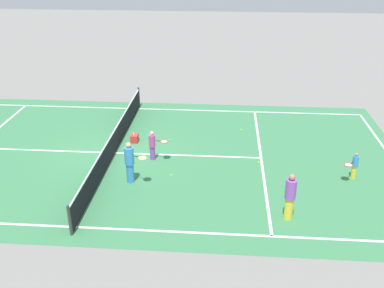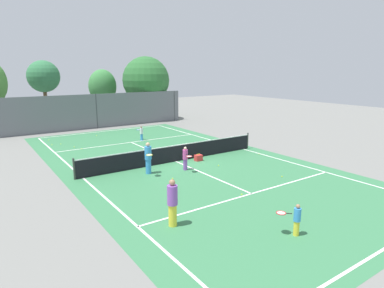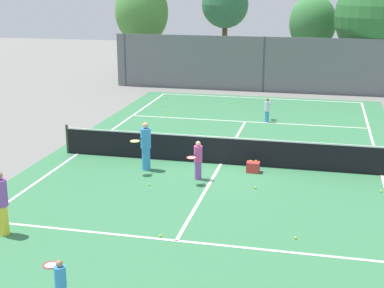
{
  "view_description": "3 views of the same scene",
  "coord_description": "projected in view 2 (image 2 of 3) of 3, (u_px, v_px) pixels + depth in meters",
  "views": [
    {
      "loc": [
        -17.21,
        -4.75,
        8.73
      ],
      "look_at": [
        -0.13,
        -3.43,
        0.63
      ],
      "focal_mm": 41.62,
      "sensor_mm": 36.0,
      "label": 1
    },
    {
      "loc": [
        -9.85,
        -16.09,
        5.33
      ],
      "look_at": [
        0.15,
        -1.53,
        1.33
      ],
      "focal_mm": 30.52,
      "sensor_mm": 36.0,
      "label": 2
    },
    {
      "loc": [
        3.3,
        -18.99,
        6.31
      ],
      "look_at": [
        -0.91,
        -0.7,
        0.88
      ],
      "focal_mm": 52.99,
      "sensor_mm": 36.0,
      "label": 3
    }
  ],
  "objects": [
    {
      "name": "tennis_ball_2",
      "position": [
        242.0,
        194.0,
        14.25
      ],
      "size": [
        0.07,
        0.07,
        0.07
      ],
      "primitive_type": "sphere",
      "color": "#CCE533",
      "rests_on": "ground_plane"
    },
    {
      "name": "tennis_ball_9",
      "position": [
        218.0,
        166.0,
        18.57
      ],
      "size": [
        0.07,
        0.07,
        0.07
      ],
      "primitive_type": "sphere",
      "color": "#CCE533",
      "rests_on": "ground_plane"
    },
    {
      "name": "tennis_ball_10",
      "position": [
        49.0,
        140.0,
        25.36
      ],
      "size": [
        0.07,
        0.07,
        0.07
      ],
      "primitive_type": "sphere",
      "color": "#CCE533",
      "rests_on": "ground_plane"
    },
    {
      "name": "ball_crate",
      "position": [
        198.0,
        158.0,
        19.66
      ],
      "size": [
        0.43,
        0.33,
        0.43
      ],
      "color": "red",
      "rests_on": "ground_plane"
    },
    {
      "name": "tennis_ball_3",
      "position": [
        282.0,
        177.0,
        16.64
      ],
      "size": [
        0.07,
        0.07,
        0.07
      ],
      "primitive_type": "sphere",
      "color": "#CCE533",
      "rests_on": "ground_plane"
    },
    {
      "name": "tennis_ball_1",
      "position": [
        52.0,
        145.0,
        23.76
      ],
      "size": [
        0.07,
        0.07,
        0.07
      ],
      "primitive_type": "sphere",
      "color": "#CCE533",
      "rests_on": "ground_plane"
    },
    {
      "name": "court_surface",
      "position": [
        175.0,
        161.0,
        19.55
      ],
      "size": [
        13.0,
        25.0,
        0.01
      ],
      "color": "#387A4C",
      "rests_on": "ground_plane"
    },
    {
      "name": "perimeter_fence",
      "position": [
        97.0,
        111.0,
        30.45
      ],
      "size": [
        18.0,
        0.12,
        3.2
      ],
      "color": "slate",
      "rests_on": "ground_plane"
    },
    {
      "name": "player_2",
      "position": [
        185.0,
        158.0,
        17.7
      ],
      "size": [
        0.44,
        0.86,
        1.3
      ],
      "color": "purple",
      "rests_on": "ground_plane"
    },
    {
      "name": "tree_3",
      "position": [
        146.0,
        80.0,
        35.14
      ],
      "size": [
        5.03,
        5.03,
        6.81
      ],
      "color": "brown",
      "rests_on": "ground_plane"
    },
    {
      "name": "player_0",
      "position": [
        141.0,
        133.0,
        25.27
      ],
      "size": [
        0.33,
        0.8,
        1.12
      ],
      "color": "#388CD8",
      "rests_on": "ground_plane"
    },
    {
      "name": "tree_0",
      "position": [
        103.0,
        86.0,
        35.59
      ],
      "size": [
        3.02,
        2.64,
        5.46
      ],
      "color": "brown",
      "rests_on": "ground_plane"
    },
    {
      "name": "player_1",
      "position": [
        172.0,
        202.0,
        11.26
      ],
      "size": [
        0.36,
        0.36,
        1.71
      ],
      "color": "yellow",
      "rests_on": "ground_plane"
    },
    {
      "name": "tennis_ball_5",
      "position": [
        96.0,
        135.0,
        27.16
      ],
      "size": [
        0.07,
        0.07,
        0.07
      ],
      "primitive_type": "sphere",
      "color": "#CCE533",
      "rests_on": "ground_plane"
    },
    {
      "name": "tennis_ball_8",
      "position": [
        173.0,
        179.0,
        16.33
      ],
      "size": [
        0.07,
        0.07,
        0.07
      ],
      "primitive_type": "sphere",
      "color": "#CCE533",
      "rests_on": "ground_plane"
    },
    {
      "name": "tennis_ball_4",
      "position": [
        74.0,
        147.0,
        23.08
      ],
      "size": [
        0.07,
        0.07,
        0.07
      ],
      "primitive_type": "sphere",
      "color": "#CCE533",
      "rests_on": "ground_plane"
    },
    {
      "name": "player_3",
      "position": [
        296.0,
        219.0,
        10.67
      ],
      "size": [
        0.72,
        0.71,
        1.1
      ],
      "color": "yellow",
      "rests_on": "ground_plane"
    },
    {
      "name": "tennis_ball_7",
      "position": [
        61.0,
        144.0,
        24.03
      ],
      "size": [
        0.07,
        0.07,
        0.07
      ],
      "primitive_type": "sphere",
      "color": "#CCE533",
      "rests_on": "ground_plane"
    },
    {
      "name": "ground_plane",
      "position": [
        175.0,
        161.0,
        19.55
      ],
      "size": [
        80.0,
        80.0,
        0.0
      ],
      "primitive_type": "plane",
      "color": "slate"
    },
    {
      "name": "player_4",
      "position": [
        148.0,
        158.0,
        17.04
      ],
      "size": [
        0.6,
        0.94,
        1.69
      ],
      "color": "#388CD8",
      "rests_on": "ground_plane"
    },
    {
      "name": "tree_2",
      "position": [
        43.0,
        77.0,
        32.45
      ],
      "size": [
        3.15,
        3.15,
        6.32
      ],
      "color": "brown",
      "rests_on": "ground_plane"
    },
    {
      "name": "tennis_ball_6",
      "position": [
        82.0,
        149.0,
        22.5
      ],
      "size": [
        0.07,
        0.07,
        0.07
      ],
      "primitive_type": "sphere",
      "color": "#CCE533",
      "rests_on": "ground_plane"
    },
    {
      "name": "tennis_ball_0",
      "position": [
        259.0,
        154.0,
        21.14
      ],
      "size": [
        0.07,
        0.07,
        0.07
      ],
      "primitive_type": "sphere",
      "color": "#CCE533",
      "rests_on": "ground_plane"
    },
    {
      "name": "tennis_net",
      "position": [
        175.0,
        153.0,
        19.44
      ],
      "size": [
        11.9,
        0.1,
        1.1
      ],
      "color": "#333833",
      "rests_on": "ground_plane"
    }
  ]
}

